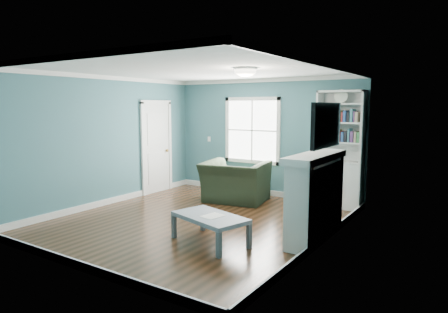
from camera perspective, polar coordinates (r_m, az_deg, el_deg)
The scene contains 13 objects.
floor at distance 7.11m, azimuth -3.84°, elevation -9.14°, with size 5.00×5.00×0.00m, color black.
room_walls at distance 6.83m, azimuth -3.96°, elevation 3.69°, with size 5.00×5.00×5.00m.
trim at distance 6.86m, azimuth -3.93°, elevation 0.82°, with size 4.50×5.00×2.60m.
window at distance 9.08m, azimuth 4.05°, elevation 3.74°, with size 1.40×0.06×1.50m.
bookshelf at distance 8.15m, azimuth 16.17°, elevation -0.65°, with size 0.90×0.35×2.31m.
fireplace at distance 6.14m, azimuth 13.04°, elevation -5.80°, with size 0.44×1.58×1.30m.
tv at distance 5.96m, azimuth 14.43°, elevation 4.35°, with size 0.06×1.10×0.65m, color black.
door at distance 9.37m, azimuth -9.60°, elevation 1.45°, with size 0.12×0.98×2.17m.
ceiling_fixture at distance 6.42m, azimuth 3.08°, elevation 12.12°, with size 0.38×0.38×0.15m.
light_switch at distance 9.74m, azimuth -2.14°, elevation 2.51°, with size 0.08×0.01×0.12m, color white.
recliner at distance 8.38m, azimuth 1.63°, elevation -2.65°, with size 1.29×0.84×1.13m, color black.
coffee_table at distance 5.91m, azimuth -2.01°, elevation -8.90°, with size 1.26×0.91×0.41m.
paper_sheet at distance 5.86m, azimuth -1.63°, elevation -8.48°, with size 0.24×0.31×0.00m, color white.
Camera 1 is at (4.12, -5.43, 2.00)m, focal length 32.00 mm.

